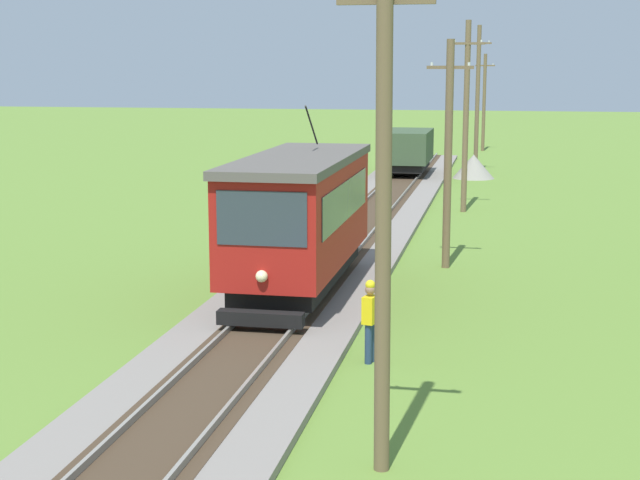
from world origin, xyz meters
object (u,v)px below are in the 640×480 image
object	(u,v)px
freight_car	(408,150)
track_worker	(370,317)
utility_pole_near_tram	(383,209)
gravel_pile	(473,166)
red_tram	(300,217)
utility_pole_far	(466,115)
utility_pole_mid	(448,153)
utility_pole_horizon	(484,101)
utility_pole_distant	(477,99)

from	to	relation	value
freight_car	track_worker	distance (m)	33.78
track_worker	utility_pole_near_tram	bearing A→B (deg)	-66.46
freight_car	gravel_pile	bearing A→B (deg)	7.54
red_tram	freight_car	xyz separation A→B (m)	(-0.00, 28.27, -0.64)
utility_pole_near_tram	utility_pole_far	distance (m)	27.17
utility_pole_mid	utility_pole_horizon	size ratio (longest dim) A/B	0.99
utility_pole_far	utility_pole_near_tram	bearing A→B (deg)	-90.00
utility_pole_near_tram	track_worker	size ratio (longest dim) A/B	4.49
utility_pole_far	utility_pole_distant	distance (m)	14.57
freight_car	utility_pole_near_tram	size ratio (longest dim) A/B	0.65
red_tram	gravel_pile	world-z (taller)	red_tram
utility_pole_horizon	track_worker	bearing A→B (deg)	-91.05
utility_pole_near_tram	utility_pole_mid	distance (m)	15.38
utility_pole_near_tram	utility_pole_mid	world-z (taller)	utility_pole_near_tram
utility_pole_mid	gravel_pile	bearing A→B (deg)	90.09
utility_pole_distant	track_worker	xyz separation A→B (m)	(-0.95, -36.28, -3.31)
freight_car	utility_pole_horizon	size ratio (longest dim) A/B	0.74
utility_pole_mid	gravel_pile	distance (m)	24.39
utility_pole_mid	utility_pole_far	world-z (taller)	utility_pole_far
utility_pole_horizon	utility_pole_distant	bearing A→B (deg)	-90.00
utility_pole_near_tram	gravel_pile	distance (m)	39.74
red_tram	utility_pole_horizon	xyz separation A→B (m)	(3.62, 46.31, 1.40)
utility_pole_distant	gravel_pile	size ratio (longest dim) A/B	3.65
utility_pole_horizon	track_worker	xyz separation A→B (m)	(-0.95, -51.70, -2.61)
utility_pole_far	red_tram	bearing A→B (deg)	-102.51
utility_pole_near_tram	utility_pole_mid	xyz separation A→B (m)	(0.00, 15.37, -0.54)
utility_pole_distant	track_worker	size ratio (longest dim) A/B	4.71
utility_pole_far	track_worker	size ratio (longest dim) A/B	4.50
utility_pole_far	track_worker	bearing A→B (deg)	-92.49
utility_pole_distant	track_worker	bearing A→B (deg)	-91.49
utility_pole_distant	utility_pole_horizon	size ratio (longest dim) A/B	1.20
utility_pole_near_tram	utility_pole_distant	xyz separation A→B (m)	(-0.00, 41.73, 0.20)
utility_pole_horizon	gravel_pile	size ratio (longest dim) A/B	3.04
utility_pole_far	utility_pole_horizon	world-z (taller)	utility_pole_far
utility_pole_horizon	gravel_pile	bearing A→B (deg)	-90.13
freight_car	utility_pole_distant	distance (m)	5.25
freight_car	utility_pole_horizon	distance (m)	18.51
utility_pole_mid	track_worker	world-z (taller)	utility_pole_mid
utility_pole_distant	utility_pole_far	bearing A→B (deg)	-90.00
gravel_pile	track_worker	bearing A→B (deg)	-91.52
red_tram	utility_pole_mid	xyz separation A→B (m)	(3.62, 4.53, 1.37)
freight_car	utility_pole_horizon	bearing A→B (deg)	78.63
utility_pole_distant	utility_pole_horizon	distance (m)	15.43
freight_car	utility_pole_distant	xyz separation A→B (m)	(3.63, 2.62, 2.74)
freight_car	utility_pole_far	world-z (taller)	utility_pole_far
utility_pole_near_tram	track_worker	distance (m)	6.35
utility_pole_distant	utility_pole_mid	bearing A→B (deg)	-90.00
utility_pole_distant	utility_pole_near_tram	bearing A→B (deg)	-90.00
utility_pole_far	gravel_pile	distance (m)	12.89
red_tram	track_worker	bearing A→B (deg)	-63.60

